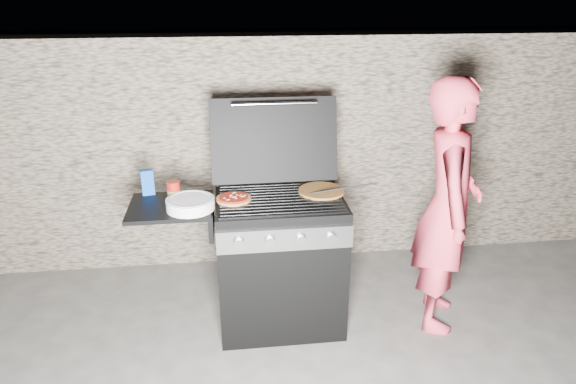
{
  "coord_description": "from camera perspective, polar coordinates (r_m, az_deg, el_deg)",
  "views": [
    {
      "loc": [
        -0.31,
        -2.92,
        2.15
      ],
      "look_at": [
        0.05,
        0.0,
        0.95
      ],
      "focal_mm": 32.0,
      "sensor_mm": 36.0,
      "label": 1
    }
  ],
  "objects": [
    {
      "name": "plate_stack",
      "position": [
        3.1,
        -10.79,
        -1.3
      ],
      "size": [
        0.38,
        0.38,
        0.07
      ],
      "primitive_type": "cylinder",
      "rotation": [
        0.0,
        0.0,
        0.43
      ],
      "color": "white",
      "rests_on": "gas_grill"
    },
    {
      "name": "pizza_topped",
      "position": [
        3.17,
        -6.05,
        -0.68
      ],
      "size": [
        0.27,
        0.27,
        0.02
      ],
      "primitive_type": null,
      "rotation": [
        0.0,
        0.0,
        -0.33
      ],
      "color": "tan",
      "rests_on": "gas_grill"
    },
    {
      "name": "person",
      "position": [
        3.42,
        17.34,
        -1.61
      ],
      "size": [
        0.57,
        0.7,
        1.66
      ],
      "primitive_type": "imported",
      "rotation": [
        0.0,
        0.0,
        1.25
      ],
      "color": "#EA3F55",
      "rests_on": "ground"
    },
    {
      "name": "ground",
      "position": [
        3.64,
        -0.81,
        -14.04
      ],
      "size": [
        50.0,
        50.0,
        0.0
      ],
      "primitive_type": "plane",
      "color": "#464340"
    },
    {
      "name": "sauce_jar",
      "position": [
        3.23,
        -12.57,
        0.11
      ],
      "size": [
        0.1,
        0.1,
        0.13
      ],
      "primitive_type": "cylinder",
      "rotation": [
        0.0,
        0.0,
        -0.32
      ],
      "color": "maroon",
      "rests_on": "gas_grill"
    },
    {
      "name": "gas_grill",
      "position": [
        3.38,
        -5.11,
        -8.04
      ],
      "size": [
        1.34,
        0.79,
        0.91
      ],
      "primitive_type": null,
      "color": "black",
      "rests_on": "ground"
    },
    {
      "name": "pizza_plain",
      "position": [
        3.28,
        3.73,
        0.13
      ],
      "size": [
        0.39,
        0.39,
        0.02
      ],
      "primitive_type": "cylinder",
      "rotation": [
        0.0,
        0.0,
        0.4
      ],
      "color": "#AF6D2E",
      "rests_on": "gas_grill"
    },
    {
      "name": "blue_carton",
      "position": [
        3.36,
        -15.34,
        1.05
      ],
      "size": [
        0.08,
        0.06,
        0.16
      ],
      "primitive_type": "cube",
      "rotation": [
        0.0,
        0.0,
        0.21
      ],
      "color": "#0C42A9",
      "rests_on": "gas_grill"
    },
    {
      "name": "tongs",
      "position": [
        3.23,
        5.97,
        0.37
      ],
      "size": [
        0.44,
        0.07,
        0.09
      ],
      "primitive_type": "cylinder",
      "rotation": [
        0.0,
        1.4,
        -0.14
      ],
      "color": "black",
      "rests_on": "gas_grill"
    },
    {
      "name": "stone_wall",
      "position": [
        4.17,
        -2.45,
        4.72
      ],
      "size": [
        8.0,
        0.35,
        1.8
      ],
      "primitive_type": "cube",
      "color": "gray",
      "rests_on": "ground"
    }
  ]
}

